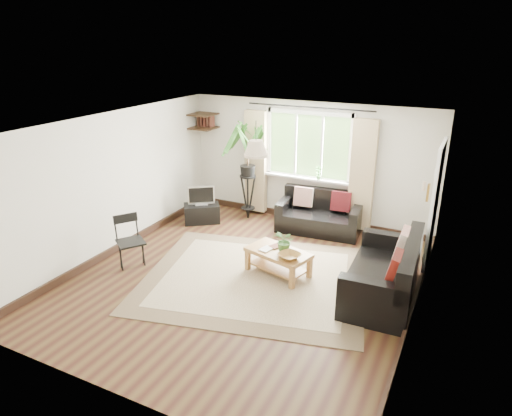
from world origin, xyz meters
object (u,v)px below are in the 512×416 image
at_px(sofa_back, 319,213).
at_px(folding_chair, 131,243).
at_px(tv_stand, 202,213).
at_px(palm_stand, 248,172).
at_px(sofa_right, 383,270).
at_px(coffee_table, 278,262).

relative_size(sofa_back, folding_chair, 1.82).
bearing_deg(sofa_back, folding_chair, -134.32).
xyz_separation_m(tv_stand, palm_stand, (0.73, 0.61, 0.80)).
relative_size(sofa_right, folding_chair, 2.09).
height_order(sofa_back, sofa_right, sofa_right).
height_order(coffee_table, folding_chair, folding_chair).
bearing_deg(sofa_back, coffee_table, -95.66).
height_order(sofa_right, folding_chair, folding_chair).
xyz_separation_m(sofa_back, tv_stand, (-2.27, -0.61, -0.18)).
bearing_deg(tv_stand, sofa_right, -53.76).
bearing_deg(coffee_table, sofa_right, 2.31).
bearing_deg(sofa_right, palm_stand, -123.35).
relative_size(sofa_right, palm_stand, 0.91).
height_order(coffee_table, tv_stand, coffee_table).
xyz_separation_m(sofa_right, tv_stand, (-3.84, 1.24, -0.23)).
xyz_separation_m(coffee_table, folding_chair, (-2.22, -0.83, 0.23)).
relative_size(palm_stand, folding_chair, 2.31).
xyz_separation_m(coffee_table, palm_stand, (-1.52, 1.92, 0.79)).
xyz_separation_m(sofa_back, palm_stand, (-1.54, 0.01, 0.62)).
bearing_deg(sofa_back, palm_stand, 174.81).
bearing_deg(coffee_table, sofa_back, 89.33).
relative_size(tv_stand, palm_stand, 0.35).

